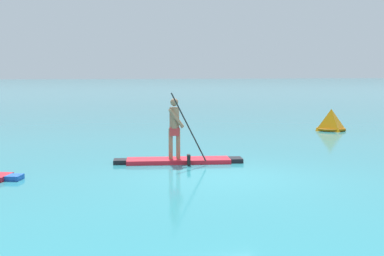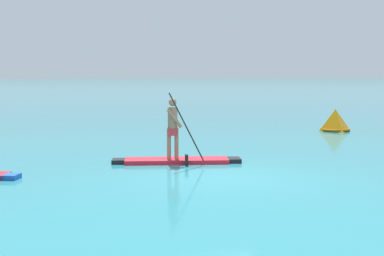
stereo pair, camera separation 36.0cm
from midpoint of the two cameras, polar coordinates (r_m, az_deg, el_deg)
name	(u,v)px [view 1 (the left image)]	position (r m, az deg, el deg)	size (l,w,h in m)	color
ground	(223,177)	(11.74, 2.71, -5.56)	(440.00, 440.00, 0.00)	teal
paddleboarder_mid_center	(178,151)	(13.50, -2.36, -2.66)	(3.49, 1.31, 1.94)	red
race_marker_buoy	(331,121)	(21.89, 15.13, 0.75)	(1.23, 1.23, 0.92)	orange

